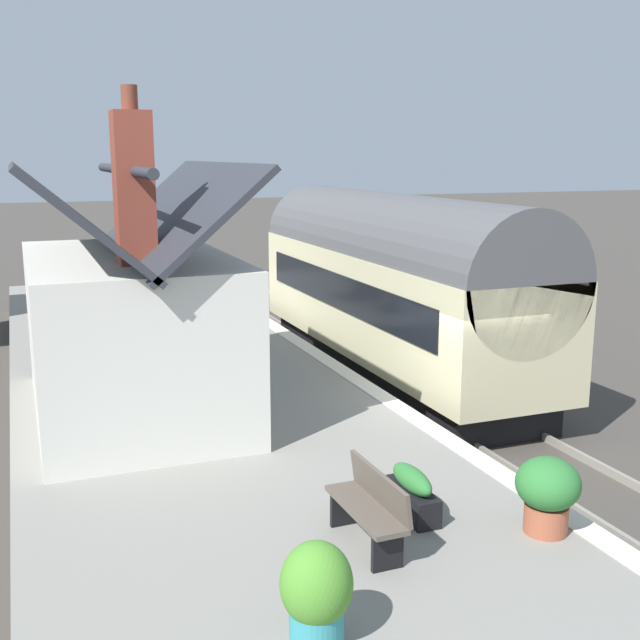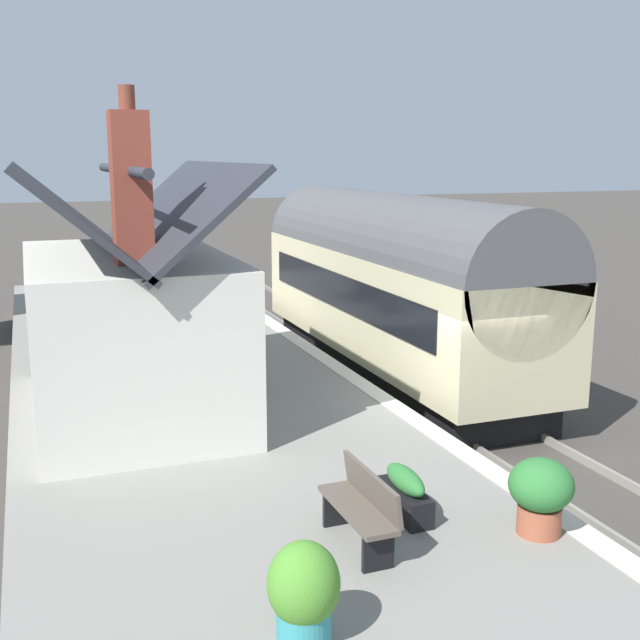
# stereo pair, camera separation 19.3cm
# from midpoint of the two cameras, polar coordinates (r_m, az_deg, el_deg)

# --- Properties ---
(ground_plane) EXTENTS (160.00, 160.00, 0.00)m
(ground_plane) POSITION_cam_midpoint_polar(r_m,az_deg,el_deg) (14.86, 9.03, -8.62)
(ground_plane) COLOR #423D38
(platform) EXTENTS (32.00, 6.54, 0.85)m
(platform) POSITION_cam_midpoint_polar(r_m,az_deg,el_deg) (13.19, -7.39, -9.32)
(platform) COLOR gray
(platform) RESTS_ON ground
(platform_edge_coping) EXTENTS (32.00, 0.36, 0.02)m
(platform_edge_coping) POSITION_cam_midpoint_polar(r_m,az_deg,el_deg) (14.05, 4.95, -6.06)
(platform_edge_coping) COLOR beige
(platform_edge_coping) RESTS_ON platform
(rail_near) EXTENTS (52.00, 0.08, 0.14)m
(rail_near) POSITION_cam_midpoint_polar(r_m,az_deg,el_deg) (15.68, 14.20, -7.47)
(rail_near) COLOR gray
(rail_near) RESTS_ON ground
(rail_far) EXTENTS (52.00, 0.08, 0.14)m
(rail_far) POSITION_cam_midpoint_polar(r_m,az_deg,el_deg) (14.93, 9.64, -8.27)
(rail_far) COLOR gray
(rail_far) RESTS_ON ground
(train) EXTENTS (10.75, 2.73, 4.32)m
(train) POSITION_cam_midpoint_polar(r_m,az_deg,el_deg) (18.33, 5.02, 2.61)
(train) COLOR black
(train) RESTS_ON ground
(station_building) EXTENTS (5.96, 3.45, 5.34)m
(station_building) POSITION_cam_midpoint_polar(r_m,az_deg,el_deg) (13.64, -13.99, -0.38)
(station_building) COLOR silver
(station_building) RESTS_ON platform
(bench_by_lamp) EXTENTS (1.42, 0.49, 0.88)m
(bench_by_lamp) POSITION_cam_midpoint_polar(r_m,az_deg,el_deg) (22.20, -12.00, 1.68)
(bench_by_lamp) COLOR brown
(bench_by_lamp) RESTS_ON platform
(bench_platform_end) EXTENTS (1.41, 0.48, 0.88)m
(bench_platform_end) POSITION_cam_midpoint_polar(r_m,az_deg,el_deg) (20.09, -11.93, 0.61)
(bench_platform_end) COLOR brown
(bench_platform_end) RESTS_ON platform
(bench_mid_platform) EXTENTS (1.41, 0.45, 0.88)m
(bench_mid_platform) POSITION_cam_midpoint_polar(r_m,az_deg,el_deg) (9.06, 3.04, -13.35)
(bench_mid_platform) COLOR brown
(bench_mid_platform) RESTS_ON platform
(planter_edge_far) EXTENTS (0.67, 0.67, 0.98)m
(planter_edge_far) POSITION_cam_midpoint_polar(r_m,az_deg,el_deg) (7.43, -1.05, -19.19)
(planter_edge_far) COLOR teal
(planter_edge_far) RESTS_ON platform
(planter_by_door) EXTENTS (0.49, 0.49, 0.72)m
(planter_by_door) POSITION_cam_midpoint_polar(r_m,az_deg,el_deg) (18.67, -14.39, -0.70)
(planter_by_door) COLOR teal
(planter_by_door) RESTS_ON platform
(planter_edge_near) EXTENTS (0.75, 0.75, 0.91)m
(planter_edge_near) POSITION_cam_midpoint_polar(r_m,az_deg,el_deg) (9.65, 15.68, -11.88)
(planter_edge_near) COLOR #9E5138
(planter_edge_near) RESTS_ON platform
(planter_under_sign) EXTENTS (0.96, 0.32, 0.61)m
(planter_under_sign) POSITION_cam_midpoint_polar(r_m,az_deg,el_deg) (9.87, 6.12, -12.37)
(planter_under_sign) COLOR black
(planter_under_sign) RESTS_ON platform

